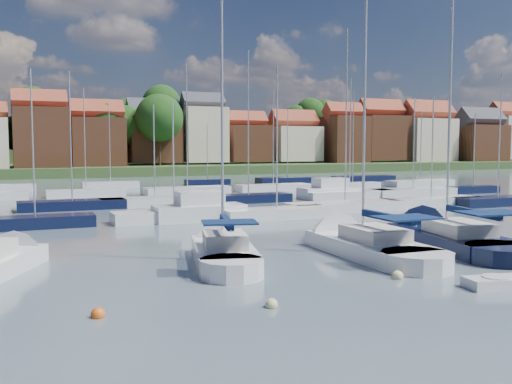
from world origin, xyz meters
name	(u,v)px	position (x,y,z in m)	size (l,w,h in m)	color
ground	(190,197)	(0.00, 40.00, 0.00)	(260.00, 260.00, 0.00)	#485962
sailboat_left	(221,251)	(-8.75, 5.52, 0.36)	(5.40, 11.10, 14.63)	silver
sailboat_centre	(351,243)	(-1.32, 4.89, 0.35)	(3.71, 12.89, 17.34)	silver
sailboat_navy	(434,236)	(4.65, 5.14, 0.34)	(5.95, 14.23, 19.02)	black
sailboat_far	(1,262)	(-19.11, 7.00, 0.34)	(6.92, 10.49, 13.74)	silver
tender	(496,283)	(-0.63, -4.74, 0.21)	(2.69, 1.60, 0.55)	silver
buoy_a	(98,317)	(-16.04, -2.47, 0.00)	(0.48, 0.48, 0.48)	#D85914
buoy_b	(271,307)	(-10.19, -3.69, 0.00)	(0.46, 0.46, 0.46)	beige
buoy_c	(397,279)	(-3.32, -1.87, 0.00)	(0.51, 0.51, 0.51)	beige
buoy_e	(398,237)	(3.71, 7.34, 0.00)	(0.55, 0.55, 0.55)	#D85914
marina_field	(221,196)	(1.91, 35.15, 0.43)	(79.62, 41.41, 15.93)	silver
far_shore_town	(96,150)	(2.23, 132.67, 4.61)	(212.46, 90.00, 22.27)	#344B25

